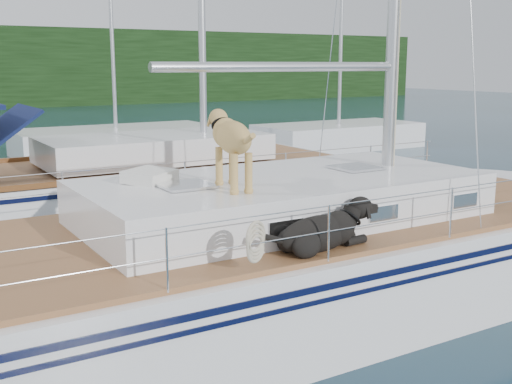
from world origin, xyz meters
TOP-DOWN VIEW (x-y plane):
  - ground at (0.00, 0.00)m, footprint 120.00×120.00m
  - main_sailboat at (0.09, -0.01)m, footprint 12.00×3.80m
  - neighbor_sailboat at (0.43, 6.19)m, footprint 11.00×3.50m
  - bg_boat_center at (4.00, 16.00)m, footprint 7.20×3.00m
  - bg_boat_east at (12.00, 13.00)m, footprint 6.40×3.00m

SIDE VIEW (x-z plane):
  - ground at x=0.00m, z-range 0.00..0.00m
  - bg_boat_center at x=4.00m, z-range -5.37..6.28m
  - bg_boat_east at x=12.00m, z-range -5.37..6.28m
  - neighbor_sailboat at x=0.43m, z-range -6.02..7.28m
  - main_sailboat at x=0.09m, z-range -6.33..7.68m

